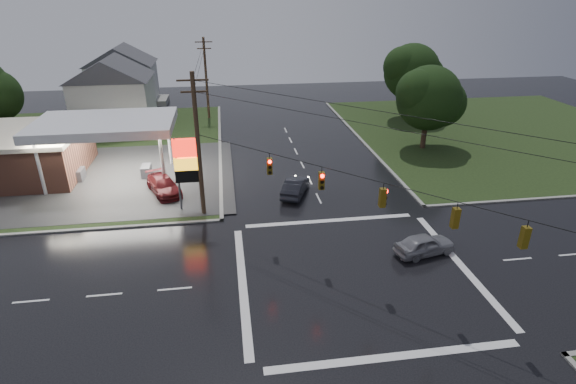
{
  "coord_description": "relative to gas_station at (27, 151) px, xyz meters",
  "views": [
    {
      "loc": [
        -7.5,
        -22.47,
        16.27
      ],
      "look_at": [
        -3.32,
        6.18,
        3.0
      ],
      "focal_mm": 28.0,
      "sensor_mm": 36.0,
      "label": 1
    }
  ],
  "objects": [
    {
      "name": "ground",
      "position": [
        25.68,
        -19.7,
        -2.55
      ],
      "size": [
        120.0,
        120.0,
        0.0
      ],
      "primitive_type": "plane",
      "color": "black",
      "rests_on": "ground"
    },
    {
      "name": "gas_station",
      "position": [
        0.0,
        0.0,
        0.0
      ],
      "size": [
        26.2,
        18.0,
        5.6
      ],
      "color": "#2D2D2D",
      "rests_on": "ground"
    },
    {
      "name": "tree_ne_near",
      "position": [
        39.82,
        2.29,
        3.01
      ],
      "size": [
        7.99,
        6.8,
        8.98
      ],
      "color": "black",
      "rests_on": "ground"
    },
    {
      "name": "utility_pole_nw",
      "position": [
        16.18,
        -10.2,
        3.17
      ],
      "size": [
        2.2,
        0.32,
        11.0
      ],
      "color": "#382619",
      "rests_on": "ground"
    },
    {
      "name": "car_crossing",
      "position": [
        30.85,
        -18.14,
        -1.84
      ],
      "size": [
        4.41,
        2.54,
        1.41
      ],
      "primitive_type": "imported",
      "rotation": [
        0.0,
        0.0,
        1.79
      ],
      "color": "gray",
      "rests_on": "ground"
    },
    {
      "name": "house_near",
      "position": [
        4.73,
        16.3,
        1.86
      ],
      "size": [
        11.05,
        8.48,
        8.6
      ],
      "color": "silver",
      "rests_on": "ground"
    },
    {
      "name": "grass_ne",
      "position": [
        51.68,
        6.3,
        -2.51
      ],
      "size": [
        36.0,
        36.0,
        0.08
      ],
      "primitive_type": "cube",
      "color": "black",
      "rests_on": "ground"
    },
    {
      "name": "car_pump",
      "position": [
        12.68,
        -5.7,
        -1.83
      ],
      "size": [
        3.8,
        5.36,
        1.44
      ],
      "primitive_type": "imported",
      "rotation": [
        0.0,
        0.0,
        0.4
      ],
      "color": "#5C1518",
      "rests_on": "ground"
    },
    {
      "name": "car_north",
      "position": [
        23.84,
        -7.62,
        -1.81
      ],
      "size": [
        3.16,
        4.72,
        1.47
      ],
      "primitive_type": "imported",
      "rotation": [
        0.0,
        0.0,
        2.75
      ],
      "color": "black",
      "rests_on": "ground"
    },
    {
      "name": "utility_pole_n",
      "position": [
        16.18,
        18.3,
        2.92
      ],
      "size": [
        2.2,
        0.32,
        10.5
      ],
      "color": "#382619",
      "rests_on": "ground"
    },
    {
      "name": "traffic_signals",
      "position": [
        25.69,
        -19.72,
        3.93
      ],
      "size": [
        26.87,
        26.87,
        1.47
      ],
      "color": "black",
      "rests_on": "ground"
    },
    {
      "name": "grass_nw",
      "position": [
        -0.32,
        6.3,
        -2.51
      ],
      "size": [
        36.0,
        36.0,
        0.08
      ],
      "primitive_type": "cube",
      "color": "black",
      "rests_on": "ground"
    },
    {
      "name": "house_far",
      "position": [
        3.73,
        28.3,
        1.86
      ],
      "size": [
        11.05,
        8.48,
        8.6
      ],
      "color": "silver",
      "rests_on": "ground"
    },
    {
      "name": "pylon_sign",
      "position": [
        15.18,
        -9.2,
        1.46
      ],
      "size": [
        2.0,
        0.35,
        6.0
      ],
      "color": "#59595E",
      "rests_on": "ground"
    },
    {
      "name": "tree_ne_far",
      "position": [
        42.83,
        14.29,
        3.63
      ],
      "size": [
        8.46,
        7.2,
        9.8
      ],
      "color": "black",
      "rests_on": "ground"
    }
  ]
}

